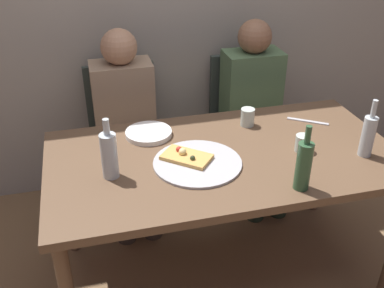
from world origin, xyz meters
The scene contains 15 objects.
ground_plane centered at (0.00, 0.00, 0.00)m, with size 8.00×8.00×0.00m, color brown.
dining_table centered at (0.00, 0.00, 0.68)m, with size 1.66×0.88×0.75m.
pizza_tray centered at (-0.15, -0.06, 0.76)m, with size 0.41×0.41×0.01m, color #ADADB2.
pizza_slice_last centered at (-0.19, -0.02, 0.78)m, with size 0.25×0.24×0.05m.
wine_bottle centered at (0.23, -0.34, 0.87)m, with size 0.07×0.07×0.29m.
beer_bottle centered at (-0.54, -0.06, 0.86)m, with size 0.07×0.07×0.28m.
water_bottle centered at (0.64, -0.17, 0.86)m, with size 0.06×0.06×0.28m.
tumbler_near centered at (0.21, 0.25, 0.80)m, with size 0.07×0.07×0.09m, color #B7C6BC.
tumbler_far centered at (0.37, -0.06, 0.79)m, with size 0.07×0.07×0.08m, color #B7C6BC.
plate_stack centered at (-0.31, 0.27, 0.77)m, with size 0.24×0.24×0.03m, color white.
table_knife centered at (0.54, 0.21, 0.76)m, with size 0.22×0.02×0.01m, color #B7B7BC.
chair_left centered at (-0.38, 0.84, 0.51)m, with size 0.44×0.44×0.90m.
chair_right centered at (0.44, 0.84, 0.51)m, with size 0.44×0.44×0.90m.
guest_in_sweater centered at (-0.38, 0.69, 0.64)m, with size 0.36×0.56×1.17m.
guest_in_beanie centered at (0.44, 0.69, 0.64)m, with size 0.36×0.56×1.17m.
Camera 1 is at (-0.60, -1.73, 1.85)m, focal length 41.98 mm.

